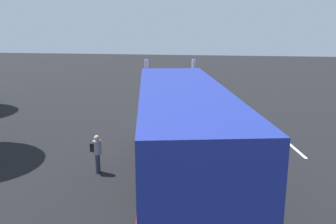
% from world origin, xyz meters
% --- Properties ---
extents(ground_plane, '(120.00, 120.00, 0.00)m').
position_xyz_m(ground_plane, '(0.00, 0.00, 0.00)').
color(ground_plane, black).
extents(lane_stripe_near, '(4.30, 1.25, 0.01)m').
position_xyz_m(lane_stripe_near, '(-1.41, -3.50, 0.01)').
color(lane_stripe_near, silver).
rests_on(lane_stripe_near, ground_plane).
extents(lane_stripe_mid, '(4.34, 1.03, 0.01)m').
position_xyz_m(lane_stripe_mid, '(0.02, -6.60, 0.01)').
color(lane_stripe_mid, silver).
rests_on(lane_stripe_mid, ground_plane).
extents(semi_truck, '(14.35, 5.65, 4.50)m').
position_xyz_m(semi_truck, '(-6.73, -1.65, 2.52)').
color(semi_truck, silver).
rests_on(semi_truck, ground_plane).
extents(person_bystander, '(0.37, 0.47, 1.63)m').
position_xyz_m(person_bystander, '(-5.22, 1.97, 0.89)').
color(person_bystander, '#2D3347').
rests_on(person_bystander, ground_plane).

